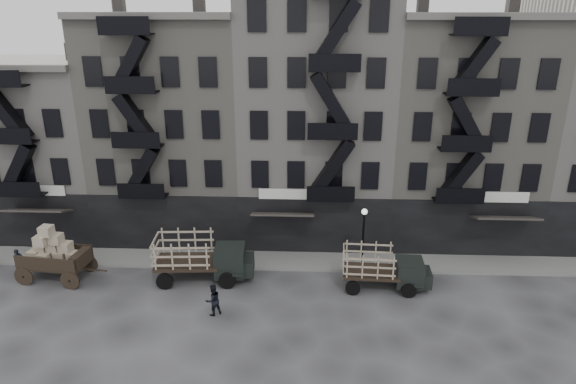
{
  "coord_description": "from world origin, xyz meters",
  "views": [
    {
      "loc": [
        -0.42,
        -26.03,
        16.06
      ],
      "look_at": [
        -1.67,
        4.0,
        4.77
      ],
      "focal_mm": 32.0,
      "sensor_mm": 36.0,
      "label": 1
    }
  ],
  "objects_px": {
    "wagon": "(51,249)",
    "pedestrian_west": "(19,261)",
    "pedestrian_mid": "(213,300)",
    "stake_truck_east": "(384,266)",
    "stake_truck_west": "(201,254)"
  },
  "relations": [
    {
      "from": "pedestrian_west",
      "to": "stake_truck_east",
      "type": "bearing_deg",
      "value": -57.13
    },
    {
      "from": "pedestrian_mid",
      "to": "stake_truck_east",
      "type": "bearing_deg",
      "value": 160.72
    },
    {
      "from": "wagon",
      "to": "pedestrian_west",
      "type": "bearing_deg",
      "value": 172.43
    },
    {
      "from": "wagon",
      "to": "stake_truck_west",
      "type": "height_order",
      "value": "wagon"
    },
    {
      "from": "pedestrian_west",
      "to": "stake_truck_west",
      "type": "bearing_deg",
      "value": -56.62
    },
    {
      "from": "stake_truck_east",
      "to": "pedestrian_west",
      "type": "relative_size",
      "value": 3.32
    },
    {
      "from": "stake_truck_east",
      "to": "pedestrian_mid",
      "type": "bearing_deg",
      "value": -158.72
    },
    {
      "from": "wagon",
      "to": "stake_truck_west",
      "type": "xyz_separation_m",
      "value": [
        9.0,
        0.31,
        -0.33
      ]
    },
    {
      "from": "wagon",
      "to": "pedestrian_west",
      "type": "xyz_separation_m",
      "value": [
        -2.61,
        0.68,
        -1.23
      ]
    },
    {
      "from": "stake_truck_east",
      "to": "wagon",
      "type": "bearing_deg",
      "value": -177.85
    },
    {
      "from": "pedestrian_west",
      "to": "pedestrian_mid",
      "type": "height_order",
      "value": "pedestrian_mid"
    },
    {
      "from": "stake_truck_west",
      "to": "pedestrian_west",
      "type": "height_order",
      "value": "stake_truck_west"
    },
    {
      "from": "pedestrian_west",
      "to": "pedestrian_mid",
      "type": "bearing_deg",
      "value": -72.33
    },
    {
      "from": "stake_truck_west",
      "to": "pedestrian_west",
      "type": "bearing_deg",
      "value": 174.67
    },
    {
      "from": "stake_truck_west",
      "to": "stake_truck_east",
      "type": "xyz_separation_m",
      "value": [
        10.9,
        -0.55,
        -0.22
      ]
    }
  ]
}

